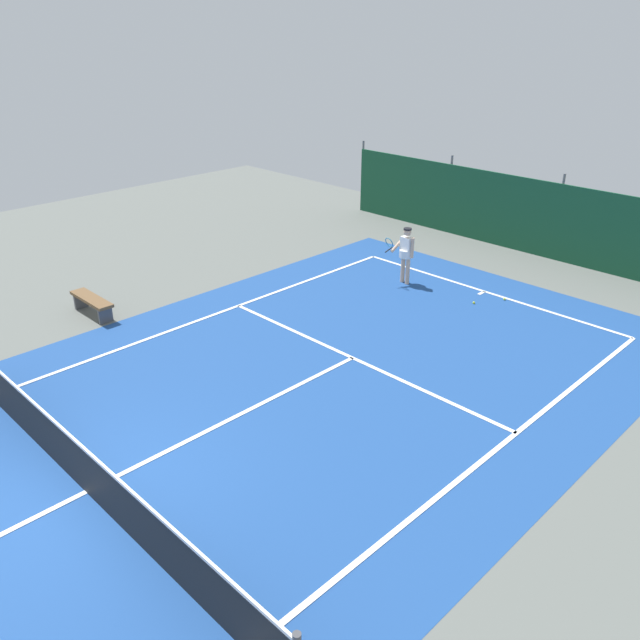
# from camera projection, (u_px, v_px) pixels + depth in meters

# --- Properties ---
(ground_plane) EXTENTS (36.00, 36.00, 0.00)m
(ground_plane) POSITION_uv_depth(u_px,v_px,m) (87.00, 492.00, 10.45)
(ground_plane) COLOR slate
(court_surface) EXTENTS (11.02, 26.60, 0.01)m
(court_surface) POSITION_uv_depth(u_px,v_px,m) (87.00, 492.00, 10.45)
(court_surface) COLOR #1E478C
(court_surface) RESTS_ON ground
(tennis_net) EXTENTS (10.12, 0.10, 1.10)m
(tennis_net) POSITION_uv_depth(u_px,v_px,m) (82.00, 467.00, 10.24)
(tennis_net) COLOR black
(tennis_net) RESTS_ON ground
(back_fence) EXTENTS (16.30, 0.98, 2.70)m
(back_fence) POSITION_uv_depth(u_px,v_px,m) (561.00, 235.00, 20.59)
(back_fence) COLOR #14472D
(back_fence) RESTS_ON ground
(tennis_player) EXTENTS (0.77, 0.71, 1.64)m
(tennis_player) POSITION_uv_depth(u_px,v_px,m) (406.00, 251.00, 18.27)
(tennis_player) COLOR #D8AD8C
(tennis_player) RESTS_ON ground
(tennis_ball_near_player) EXTENTS (0.07, 0.07, 0.07)m
(tennis_ball_near_player) POSITION_uv_depth(u_px,v_px,m) (474.00, 303.00, 17.30)
(tennis_ball_near_player) COLOR #CCDB33
(tennis_ball_near_player) RESTS_ON ground
(tennis_ball_midcourt) EXTENTS (0.07, 0.07, 0.07)m
(tennis_ball_midcourt) POSITION_uv_depth(u_px,v_px,m) (505.00, 299.00, 17.52)
(tennis_ball_midcourt) COLOR #CCDB33
(tennis_ball_midcourt) RESTS_ON ground
(courtside_bench) EXTENTS (1.60, 0.40, 0.49)m
(courtside_bench) POSITION_uv_depth(u_px,v_px,m) (92.00, 302.00, 16.50)
(courtside_bench) COLOR brown
(courtside_bench) RESTS_ON ground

